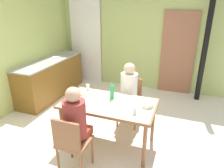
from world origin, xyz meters
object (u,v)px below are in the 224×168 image
(kitchen_counter, at_px, (51,78))
(chair_far_diner, at_px, (130,98))
(chair_near_diner, at_px, (71,142))
(person_far_diner, at_px, (129,87))
(serving_bowl_center, at_px, (148,105))
(person_near_diner, at_px, (75,118))
(dining_table, at_px, (109,107))
(water_bottle_green_near, at_px, (112,91))

(kitchen_counter, relative_size, chair_far_diner, 2.34)
(chair_far_diner, bearing_deg, chair_near_diner, 76.50)
(person_far_diner, distance_m, serving_bowl_center, 0.71)
(chair_far_diner, distance_m, serving_bowl_center, 0.87)
(kitchen_counter, distance_m, person_near_diner, 2.63)
(kitchen_counter, bearing_deg, chair_far_diner, -13.71)
(chair_far_diner, relative_size, serving_bowl_center, 5.12)
(dining_table, relative_size, person_far_diner, 1.88)
(kitchen_counter, xyz_separation_m, chair_far_diner, (2.15, -0.53, 0.05))
(dining_table, xyz_separation_m, water_bottle_green_near, (-0.00, 0.16, 0.20))
(person_near_diner, relative_size, water_bottle_green_near, 2.94)
(serving_bowl_center, bearing_deg, chair_far_diner, 123.18)
(chair_far_diner, height_order, person_near_diner, person_near_diner)
(chair_near_diner, relative_size, person_far_diner, 1.13)
(person_near_diner, height_order, person_far_diner, same)
(chair_far_diner, distance_m, water_bottle_green_near, 0.72)
(water_bottle_green_near, relative_size, serving_bowl_center, 1.54)
(chair_far_diner, bearing_deg, dining_table, 79.57)
(person_near_diner, relative_size, person_far_diner, 1.00)
(person_far_diner, relative_size, water_bottle_green_near, 2.94)
(chair_far_diner, height_order, serving_bowl_center, chair_far_diner)
(chair_near_diner, distance_m, serving_bowl_center, 1.19)
(person_near_diner, distance_m, serving_bowl_center, 1.07)
(chair_near_diner, height_order, chair_far_diner, same)
(serving_bowl_center, bearing_deg, person_far_diner, 129.21)
(kitchen_counter, bearing_deg, dining_table, -32.47)
(kitchen_counter, xyz_separation_m, person_far_diner, (2.15, -0.66, 0.33))
(chair_near_diner, bearing_deg, serving_bowl_center, 45.53)
(dining_table, xyz_separation_m, chair_far_diner, (0.14, 0.76, -0.17))
(dining_table, distance_m, chair_far_diner, 0.79)
(dining_table, relative_size, chair_near_diner, 1.66)
(serving_bowl_center, bearing_deg, water_bottle_green_near, 171.77)
(chair_near_diner, bearing_deg, person_far_diner, 75.21)
(chair_near_diner, bearing_deg, water_bottle_green_near, 76.31)
(person_near_diner, distance_m, water_bottle_green_near, 0.81)
(person_far_diner, height_order, water_bottle_green_near, person_far_diner)
(water_bottle_green_near, xyz_separation_m, serving_bowl_center, (0.59, -0.09, -0.09))
(dining_table, relative_size, chair_far_diner, 1.66)
(water_bottle_green_near, bearing_deg, person_far_diner, 73.10)
(person_far_diner, bearing_deg, chair_far_diner, -90.00)
(kitchen_counter, height_order, serving_bowl_center, kitchen_counter)
(dining_table, bearing_deg, chair_near_diner, -106.50)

